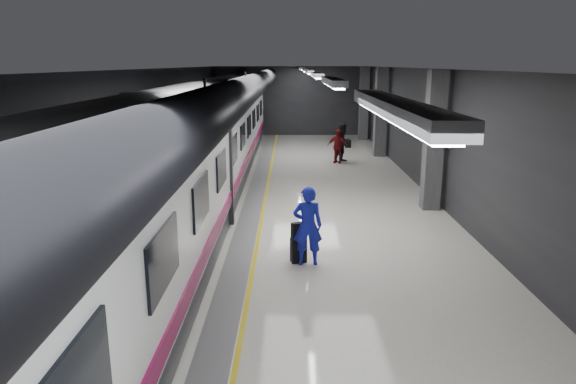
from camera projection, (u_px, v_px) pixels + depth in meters
ground at (293, 227)px, 15.12m from camera, size 40.00×40.00×0.00m
platform_hall at (283, 103)px, 15.19m from camera, size 10.02×40.02×4.51m
train at (179, 158)px, 14.63m from camera, size 3.05×38.00×4.05m
traveler_main at (308, 226)px, 12.09m from camera, size 0.70×0.47×1.92m
suitcase_main at (298, 250)px, 12.38m from camera, size 0.42×0.32×0.60m
shoulder_bag at (298, 230)px, 12.27m from camera, size 0.33×0.26×0.38m
traveler_far_a at (343, 142)px, 24.95m from camera, size 1.16×1.13×1.88m
traveler_far_b at (337, 146)px, 24.65m from camera, size 1.02×0.60×1.63m
suitcase_far at (348, 144)px, 29.28m from camera, size 0.34×0.27×0.45m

